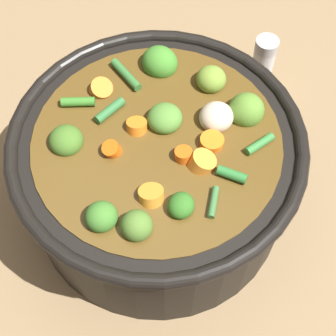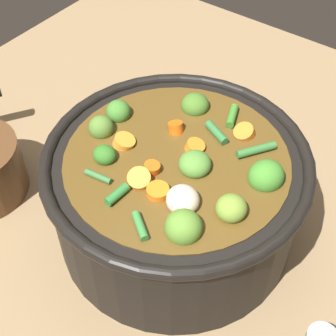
{
  "view_description": "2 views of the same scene",
  "coord_description": "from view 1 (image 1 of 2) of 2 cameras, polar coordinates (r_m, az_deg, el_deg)",
  "views": [
    {
      "loc": [
        0.12,
        -0.29,
        0.6
      ],
      "look_at": [
        0.02,
        -0.01,
        0.11
      ],
      "focal_mm": 54.4,
      "sensor_mm": 36.0,
      "label": 1
    },
    {
      "loc": [
        0.35,
        0.24,
        0.58
      ],
      "look_at": [
        0.0,
        -0.01,
        0.12
      ],
      "focal_mm": 53.71,
      "sensor_mm": 36.0,
      "label": 2
    }
  ],
  "objects": [
    {
      "name": "salt_shaker",
      "position": [
        0.77,
        10.54,
        11.4
      ],
      "size": [
        0.03,
        0.03,
        0.09
      ],
      "color": "silver",
      "rests_on": "ground_plane"
    },
    {
      "name": "ground_plane",
      "position": [
        0.68,
        -1.04,
        -3.61
      ],
      "size": [
        1.1,
        1.1,
        0.0
      ],
      "primitive_type": "plane",
      "color": "#8C704C"
    },
    {
      "name": "cooking_pot",
      "position": [
        0.61,
        -1.14,
        -0.21
      ],
      "size": [
        0.33,
        0.33,
        0.17
      ],
      "color": "black",
      "rests_on": "ground_plane"
    }
  ]
}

